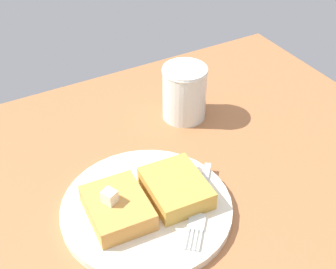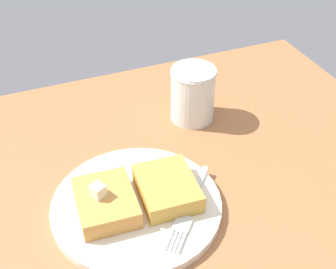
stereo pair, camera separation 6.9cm
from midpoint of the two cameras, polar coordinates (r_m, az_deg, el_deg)
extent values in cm
cylinder|color=silver|center=(63.99, -5.63, -9.03)|extent=(23.09, 23.09, 1.20)
torus|color=gray|center=(63.84, -5.64, -8.91)|extent=(23.09, 23.09, 0.80)
cube|color=#CD8C41|center=(61.83, -9.42, -8.96)|extent=(8.05, 9.77, 2.73)
cube|color=gold|center=(63.58, -2.17, -6.66)|extent=(8.05, 9.77, 2.73)
cube|color=#F8E8C8|center=(60.26, -10.46, -7.60)|extent=(2.16, 2.24, 1.74)
cube|color=silver|center=(65.31, 1.31, -6.59)|extent=(7.17, 8.19, 0.36)
cube|color=silver|center=(61.00, 0.22, -10.75)|extent=(3.49, 3.56, 0.36)
cube|color=silver|center=(59.01, 0.45, -13.03)|extent=(2.32, 2.64, 0.36)
cube|color=silver|center=(59.08, -0.09, -12.94)|extent=(2.32, 2.64, 0.36)
cube|color=silver|center=(59.15, -0.62, -12.86)|extent=(2.32, 2.64, 0.36)
cube|color=silver|center=(59.22, -1.16, -12.78)|extent=(2.32, 2.64, 0.36)
cylinder|color=#572908|center=(78.61, -0.52, 4.41)|extent=(6.78, 6.78, 7.32)
cylinder|color=silver|center=(78.05, -0.53, 5.03)|extent=(7.37, 7.37, 9.35)
torus|color=silver|center=(75.82, -0.55, 7.70)|extent=(7.58, 7.58, 0.50)
camera|label=1|loc=(0.03, -92.86, -2.25)|focal=50.00mm
camera|label=2|loc=(0.03, 87.14, 2.25)|focal=50.00mm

